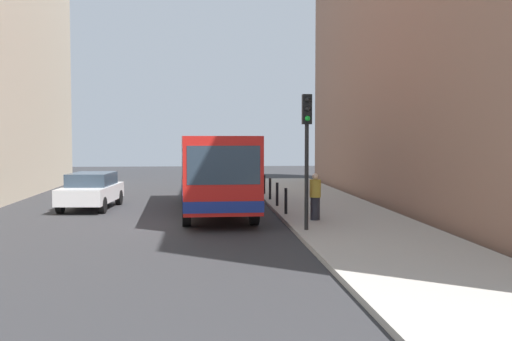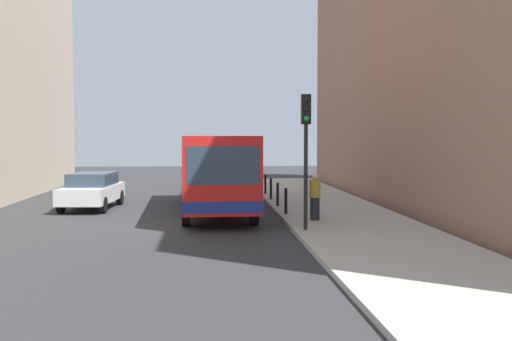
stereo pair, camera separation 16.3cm
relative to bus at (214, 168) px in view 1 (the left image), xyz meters
name	(u,v)px [view 1 (the left image)]	position (x,y,z in m)	size (l,w,h in m)	color
ground_plane	(191,224)	(-0.87, -3.53, -1.73)	(80.00, 80.00, 0.00)	#2D2D30
sidewalk	(346,220)	(4.53, -3.53, -1.65)	(4.40, 40.00, 0.15)	#ADA89E
building_right	(470,10)	(10.63, 0.47, 6.48)	(7.00, 32.00, 16.41)	#936B56
bus	(214,168)	(0.00, 0.00, 0.00)	(2.89, 11.10, 3.00)	red
car_beside_bus	(91,190)	(-5.01, 1.24, -0.94)	(2.13, 4.53, 1.48)	silver
traffic_light	(307,136)	(2.68, -6.14, 1.28)	(0.28, 0.33, 4.10)	black
bollard_near	(286,201)	(2.58, -2.29, -1.10)	(0.11, 0.11, 0.95)	black
bollard_mid	(277,194)	(2.58, 0.31, -1.10)	(0.11, 0.11, 0.95)	black
bollard_far	(270,189)	(2.58, 2.91, -1.10)	(0.11, 0.11, 0.95)	black
bollard_farthest	(264,184)	(2.58, 5.51, -1.10)	(0.11, 0.11, 0.95)	black
pedestrian_near_signal	(315,197)	(3.34, -3.99, -0.79)	(0.38, 0.38, 1.59)	#26262D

